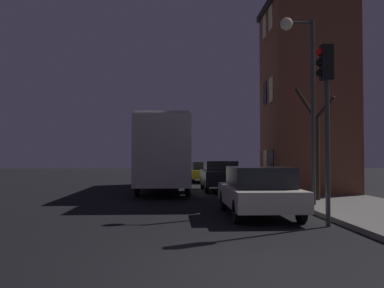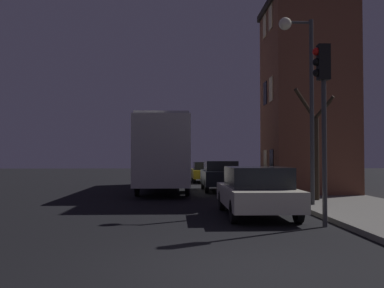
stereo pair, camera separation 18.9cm
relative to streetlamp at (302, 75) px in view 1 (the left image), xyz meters
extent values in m
plane|color=black|center=(-3.48, -7.72, -4.55)|extent=(120.00, 120.00, 0.00)
cube|color=brown|center=(1.86, 5.34, -0.14)|extent=(3.64, 3.88, 8.56)
cube|color=black|center=(1.86, 5.34, 4.29)|extent=(3.88, 4.12, 0.30)
cube|color=black|center=(0.02, 4.70, -3.01)|extent=(0.03, 0.70, 1.10)
cube|color=#E5C67F|center=(0.02, 5.97, -3.01)|extent=(0.03, 0.70, 1.10)
cube|color=#E5C67F|center=(0.02, 4.70, 0.26)|extent=(0.03, 0.70, 1.10)
cube|color=black|center=(0.02, 5.97, 0.26)|extent=(0.03, 0.70, 1.10)
cube|color=#E5C67F|center=(0.02, 4.70, 3.54)|extent=(0.03, 0.70, 1.10)
cube|color=#E5C67F|center=(0.02, 5.97, 3.54)|extent=(0.03, 0.70, 1.10)
cylinder|color=#38383A|center=(0.36, 0.00, -1.25)|extent=(0.14, 0.14, 6.32)
cylinder|color=#38383A|center=(-0.09, 0.00, 1.81)|extent=(0.90, 0.09, 0.09)
sphere|color=#F4EAC6|center=(-0.54, 0.00, 1.76)|extent=(0.43, 0.43, 0.43)
cylinder|color=#38383A|center=(-0.55, -3.75, -2.71)|extent=(0.12, 0.12, 3.69)
cube|color=black|center=(-0.55, -3.75, -0.41)|extent=(0.30, 0.24, 0.90)
sphere|color=red|center=(-0.73, -3.75, -0.14)|extent=(0.20, 0.20, 0.20)
sphere|color=black|center=(-0.73, -3.75, -0.41)|extent=(0.20, 0.20, 0.20)
sphere|color=black|center=(-0.73, -3.75, -0.68)|extent=(0.20, 0.20, 0.20)
cylinder|color=#2D2319|center=(0.98, 1.60, -2.88)|extent=(0.29, 0.29, 3.06)
cylinder|color=#2D2319|center=(0.54, 1.33, -0.83)|extent=(1.04, 0.70, 1.12)
cylinder|color=#2D2319|center=(1.30, 1.61, -1.00)|extent=(0.72, 0.15, 0.78)
cylinder|color=#2D2319|center=(1.24, 1.31, -0.96)|extent=(0.65, 0.71, 0.85)
cube|color=beige|center=(-4.87, 8.44, -2.54)|extent=(2.42, 10.97, 3.06)
cube|color=black|center=(-4.87, 8.44, -1.99)|extent=(2.44, 10.09, 1.10)
cube|color=#B2B2B2|center=(-4.87, 8.44, -0.95)|extent=(2.30, 10.42, 0.12)
cylinder|color=black|center=(-3.75, 12.01, -4.07)|extent=(0.18, 0.96, 0.96)
cylinder|color=black|center=(-6.00, 12.01, -4.07)|extent=(0.18, 0.96, 0.96)
cylinder|color=black|center=(-3.75, 4.88, -4.07)|extent=(0.18, 0.96, 0.96)
cylinder|color=black|center=(-6.00, 4.88, -4.07)|extent=(0.18, 0.96, 0.96)
cube|color=beige|center=(-1.90, -1.68, -3.96)|extent=(1.89, 4.44, 0.55)
cube|color=black|center=(-1.90, -1.90, -3.39)|extent=(1.67, 2.31, 0.59)
cylinder|color=black|center=(-1.04, -0.23, -4.23)|extent=(0.18, 0.63, 0.63)
cylinder|color=black|center=(-2.75, -0.23, -4.23)|extent=(0.18, 0.63, 0.63)
cylinder|color=black|center=(-1.04, -3.12, -4.23)|extent=(0.18, 0.63, 0.63)
cylinder|color=black|center=(-2.75, -3.12, -4.23)|extent=(0.18, 0.63, 0.63)
cube|color=black|center=(-2.00, 7.61, -3.85)|extent=(1.76, 4.27, 0.72)
cube|color=black|center=(-2.00, 7.40, -3.25)|extent=(1.55, 2.22, 0.49)
cylinder|color=black|center=(-1.21, 9.00, -4.21)|extent=(0.18, 0.68, 0.68)
cylinder|color=black|center=(-2.79, 9.00, -4.21)|extent=(0.18, 0.68, 0.68)
cylinder|color=black|center=(-1.21, 6.22, -4.21)|extent=(0.18, 0.68, 0.68)
cylinder|color=black|center=(-2.79, 6.22, -4.21)|extent=(0.18, 0.68, 0.68)
cube|color=olive|center=(-2.24, 15.50, -3.96)|extent=(1.75, 4.43, 0.56)
cube|color=black|center=(-2.24, 15.28, -3.41)|extent=(1.54, 2.30, 0.54)
cylinder|color=black|center=(-1.46, 16.95, -4.24)|extent=(0.18, 0.62, 0.62)
cylinder|color=black|center=(-3.03, 16.95, -4.24)|extent=(0.18, 0.62, 0.62)
cylinder|color=black|center=(-1.46, 14.06, -4.24)|extent=(0.18, 0.62, 0.62)
cylinder|color=black|center=(-3.03, 14.06, -4.24)|extent=(0.18, 0.62, 0.62)
camera|label=1|loc=(-4.47, -14.33, -2.81)|focal=40.00mm
camera|label=2|loc=(-4.28, -14.34, -2.81)|focal=40.00mm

